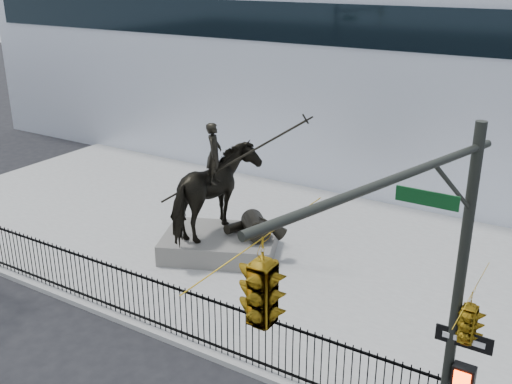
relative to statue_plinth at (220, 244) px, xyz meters
The scene contains 7 objects.
ground 6.03m from the statue_plinth, 72.59° to the right, with size 120.00×120.00×0.00m, color black.
plaza 2.24m from the statue_plinth, 35.13° to the left, with size 30.00×12.00×0.15m, color gray.
building 14.93m from the statue_plinth, 82.81° to the left, with size 44.00×14.00×9.00m, color silver.
picket_fence 4.85m from the statue_plinth, 68.15° to the right, with size 22.10×0.10×1.50m.
statue_plinth is the anchor object (origin of this frame).
equestrian_statue 1.78m from the statue_plinth, 23.31° to the left, with size 4.33×3.64×3.97m.
traffic_signal_right 12.13m from the statue_plinth, 43.11° to the right, with size 2.17×6.86×7.00m.
Camera 1 is at (8.73, -8.88, 9.15)m, focal length 42.00 mm.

